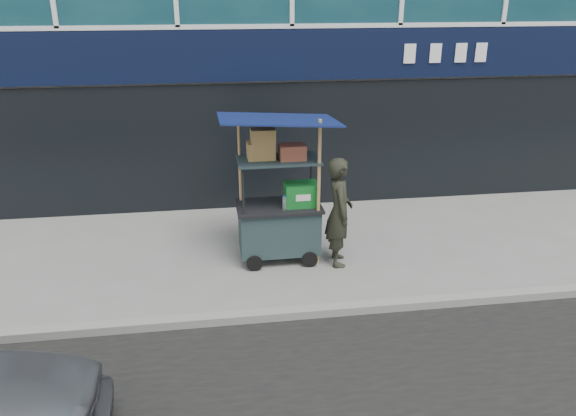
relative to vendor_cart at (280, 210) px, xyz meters
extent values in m
plane|color=slate|center=(0.54, -1.55, -0.82)|extent=(80.00, 80.00, 0.00)
cube|color=gray|center=(0.54, -1.75, -0.76)|extent=(80.00, 0.18, 0.12)
cube|color=black|center=(0.54, 2.31, 2.08)|extent=(15.68, 0.06, 0.90)
cube|color=black|center=(0.54, 2.35, 0.38)|extent=(15.68, 0.04, 2.40)
cube|color=#182829|center=(-0.02, 0.01, -0.31)|extent=(1.23, 0.72, 0.71)
cylinder|color=black|center=(-0.44, -0.37, -0.70)|extent=(0.25, 0.05, 0.24)
cylinder|color=black|center=(0.41, -0.37, -0.70)|extent=(0.25, 0.05, 0.24)
cube|color=black|center=(-0.02, 0.01, 0.06)|extent=(1.31, 0.81, 0.04)
cylinder|color=black|center=(-0.58, -0.30, 0.43)|extent=(0.03, 0.03, 0.77)
cylinder|color=black|center=(0.55, -0.30, 0.43)|extent=(0.03, 0.03, 0.77)
cylinder|color=black|center=(-0.58, 0.31, 0.43)|extent=(0.03, 0.03, 0.77)
cylinder|color=black|center=(0.54, 0.32, 0.43)|extent=(0.03, 0.03, 0.77)
cube|color=#182829|center=(-0.02, 0.01, 0.81)|extent=(1.23, 0.72, 0.03)
cylinder|color=#A38249|center=(0.55, -0.30, 0.33)|extent=(0.05, 0.05, 2.30)
cylinder|color=#A38249|center=(-0.58, 0.31, 0.27)|extent=(0.04, 0.04, 2.19)
cube|color=#0B103E|center=(-0.02, 0.01, 1.42)|extent=(1.75, 1.24, 0.20)
cube|color=#0D5523|center=(0.33, -0.04, 0.26)|extent=(0.51, 0.36, 0.36)
cylinder|color=silver|center=(0.04, -0.20, 0.19)|extent=(0.07, 0.07, 0.20)
cylinder|color=#1B2FCB|center=(0.04, -0.20, 0.30)|extent=(0.03, 0.03, 0.02)
cube|color=olive|center=(-0.27, 0.06, 0.95)|extent=(0.41, 0.31, 0.26)
cube|color=#9A6743|center=(0.19, -0.04, 0.94)|extent=(0.39, 0.29, 0.22)
cube|color=olive|center=(-0.24, 0.03, 1.18)|extent=(0.36, 0.27, 0.20)
imported|color=black|center=(0.87, -0.28, 0.03)|extent=(0.46, 0.66, 1.71)
camera|label=1|loc=(-1.05, -8.00, 3.20)|focal=35.00mm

